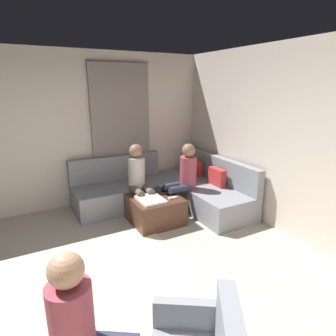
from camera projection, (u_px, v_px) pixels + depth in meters
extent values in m
cube|color=#B2A899|center=(98.00, 325.00, 2.71)|extent=(6.00, 6.00, 0.10)
cube|color=beige|center=(319.00, 148.00, 3.67)|extent=(6.00, 0.12, 2.70)
cube|color=beige|center=(45.00, 133.00, 4.81)|extent=(0.12, 6.00, 2.70)
cube|color=gray|center=(121.00, 134.00, 5.35)|extent=(0.06, 1.10, 2.50)
cube|color=beige|center=(102.00, 303.00, 2.91)|extent=(2.60, 2.20, 0.01)
cube|color=gray|center=(202.00, 194.00, 5.24)|extent=(2.10, 0.85, 0.42)
cube|color=gray|center=(218.00, 169.00, 5.28)|extent=(2.10, 0.14, 0.45)
cube|color=gray|center=(123.00, 195.00, 5.19)|extent=(0.85, 1.70, 0.42)
cube|color=gray|center=(116.00, 167.00, 5.37)|extent=(0.14, 1.70, 0.45)
cube|color=red|center=(195.00, 169.00, 5.65)|extent=(0.36, 0.12, 0.36)
cube|color=red|center=(217.00, 179.00, 5.06)|extent=(0.36, 0.12, 0.36)
cube|color=#4C2D1E|center=(155.00, 210.00, 4.60)|extent=(0.76, 0.76, 0.42)
cube|color=white|center=(151.00, 200.00, 4.39)|extent=(0.44, 0.36, 0.04)
cylinder|color=#334C72|center=(159.00, 188.00, 4.79)|extent=(0.08, 0.08, 0.10)
cube|color=white|center=(173.00, 198.00, 4.48)|extent=(0.05, 0.15, 0.02)
cube|color=gray|center=(191.00, 314.00, 2.11)|extent=(0.37, 0.51, 0.22)
cylinder|color=#2D3347|center=(170.00, 206.00, 4.71)|extent=(0.12, 0.12, 0.42)
cylinder|color=#2D3347|center=(165.00, 203.00, 4.86)|extent=(0.12, 0.12, 0.42)
cylinder|color=#2D3347|center=(180.00, 189.00, 4.73)|extent=(0.12, 0.40, 0.12)
cylinder|color=#2D3347|center=(175.00, 186.00, 4.88)|extent=(0.12, 0.40, 0.12)
cylinder|color=#993F4C|center=(188.00, 171.00, 4.83)|extent=(0.28, 0.28, 0.50)
sphere|color=#8C664C|center=(189.00, 150.00, 4.73)|extent=(0.22, 0.22, 0.22)
cylinder|color=brown|center=(152.00, 209.00, 4.63)|extent=(0.12, 0.12, 0.42)
cylinder|color=brown|center=(142.00, 211.00, 4.55)|extent=(0.12, 0.12, 0.42)
cylinder|color=brown|center=(147.00, 189.00, 4.72)|extent=(0.40, 0.12, 0.12)
cylinder|color=brown|center=(137.00, 191.00, 4.64)|extent=(0.40, 0.12, 0.12)
cylinder|color=beige|center=(137.00, 172.00, 4.78)|extent=(0.28, 0.28, 0.50)
sphere|color=#8C664C|center=(136.00, 151.00, 4.68)|extent=(0.22, 0.22, 0.22)
cylinder|color=#993F4C|center=(72.00, 320.00, 1.80)|extent=(0.28, 0.28, 0.50)
sphere|color=tan|center=(66.00, 270.00, 1.70)|extent=(0.22, 0.22, 0.22)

